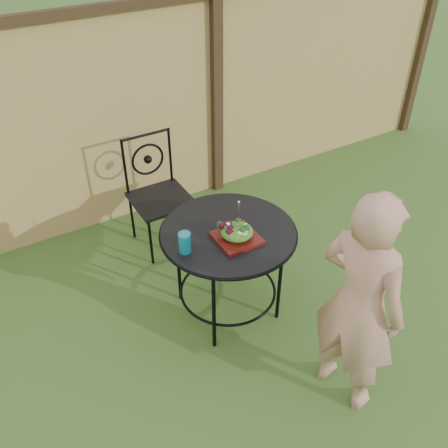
# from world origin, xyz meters

# --- Properties ---
(ground) EXTENTS (60.00, 60.00, 0.00)m
(ground) POSITION_xyz_m (0.00, 0.00, 0.00)
(ground) COLOR #244817
(ground) RESTS_ON ground
(fence) EXTENTS (8.00, 0.12, 1.90)m
(fence) POSITION_xyz_m (-0.00, 2.19, 0.95)
(fence) COLOR tan
(fence) RESTS_ON ground
(patio_table) EXTENTS (0.92, 0.92, 0.72)m
(patio_table) POSITION_xyz_m (0.55, 0.68, 0.59)
(patio_table) COLOR black
(patio_table) RESTS_ON ground
(patio_chair) EXTENTS (0.46, 0.46, 0.95)m
(patio_chair) POSITION_xyz_m (0.47, 1.67, 0.50)
(patio_chair) COLOR black
(patio_chair) RESTS_ON ground
(diner) EXTENTS (0.46, 0.60, 1.48)m
(diner) POSITION_xyz_m (0.83, -0.27, 0.74)
(diner) COLOR tan
(diner) RESTS_ON ground
(salad_plate) EXTENTS (0.27, 0.27, 0.02)m
(salad_plate) POSITION_xyz_m (0.55, 0.57, 0.74)
(salad_plate) COLOR #3D0908
(salad_plate) RESTS_ON patio_table
(salad) EXTENTS (0.21, 0.21, 0.08)m
(salad) POSITION_xyz_m (0.55, 0.57, 0.79)
(salad) COLOR #235614
(salad) RESTS_ON salad_plate
(fork) EXTENTS (0.01, 0.01, 0.18)m
(fork) POSITION_xyz_m (0.56, 0.57, 0.92)
(fork) COLOR silver
(fork) RESTS_ON salad
(drinking_glass) EXTENTS (0.08, 0.08, 0.14)m
(drinking_glass) POSITION_xyz_m (0.21, 0.64, 0.79)
(drinking_glass) COLOR #0E89A2
(drinking_glass) RESTS_ON patio_table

